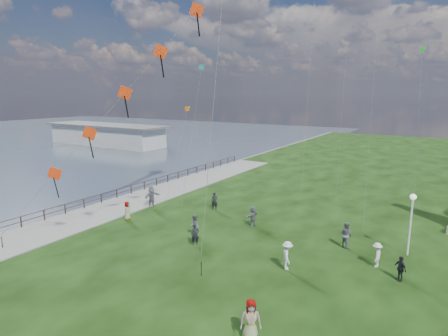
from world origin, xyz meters
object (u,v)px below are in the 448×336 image
Objects in this scene: person_0 at (195,235)px; person_11 at (253,216)px; pier_pavilion at (106,134)px; person_7 at (346,235)px; person_4 at (251,320)px; person_6 at (215,201)px; person_1 at (194,226)px; person_8 at (377,255)px; person_9 at (400,268)px; person_10 at (127,211)px; lamppost at (412,211)px; person_2 at (287,255)px; person_5 at (152,197)px.

person_11 is at bearing 29.48° from person_0.
pier_pavilion is 16.31× the size of person_7.
person_6 is at bearing 94.04° from person_4.
person_1 is 12.54m from person_4.
person_9 is (1.45, -1.10, -0.05)m from person_8.
person_7 is at bearing 74.57° from person_1.
person_8 is 19.76m from person_10.
person_10 is at bearing -39.47° from pier_pavilion.
person_7 is at bearing -14.00° from person_0.
person_4 is 1.03× the size of person_7.
lamppost reaches higher than pier_pavilion.
person_1 reaches higher than person_10.
person_2 reaches higher than person_10.
person_1 reaches higher than person_9.
person_0 is 0.99× the size of person_8.
person_10 is at bearing 126.94° from person_0.
person_0 is at bearing -128.36° from person_9.
person_2 is at bearing 96.37° from person_7.
lamppost is at bearing -28.90° from person_6.
person_5 is 1.24× the size of person_8.
lamppost is 15.02m from person_1.
person_11 is (9.80, 4.21, 0.03)m from person_10.
person_2 is 6.42m from person_9.
pier_pavilion reaches higher than person_10.
person_8 is 0.94× the size of person_11.
person_2 is 1.10× the size of person_10.
person_7 is at bearing -27.25° from pier_pavilion.
person_6 is (-11.46, 14.77, -0.12)m from person_4.
person_8 is at bearing -40.24° from person_6.
person_0 is 0.92× the size of person_1.
person_1 is at bearing 103.49° from person_4.
lamppost is 21.77m from person_10.
lamppost is at bearing 72.32° from person_1.
lamppost is at bearing 101.78° from person_11.
person_7 is (18.17, -0.14, -0.05)m from person_5.
person_1 is at bearing 50.13° from person_7.
person_2 is 0.97× the size of person_7.
person_6 is (-3.28, 7.57, 0.06)m from person_0.
person_5 is at bearing -79.49° from person_11.
person_5 is at bearing -10.92° from person_10.
person_11 is at bearing 111.02° from person_1.
person_8 is at bearing -116.59° from lamppost.
person_7 is at bearing -51.09° from person_2.
pier_pavilion reaches higher than person_1.
person_4 is 1.14× the size of person_11.
person_2 reaches higher than person_6.
person_2 is 1.14× the size of person_8.
person_4 is at bearing -84.95° from person_0.
lamppost reaches higher than person_5.
person_2 is 7.72m from person_11.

